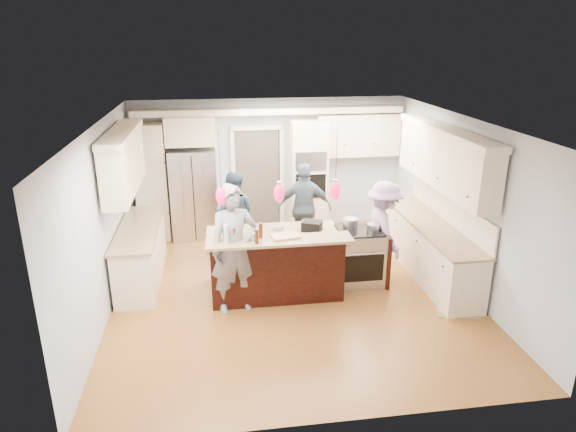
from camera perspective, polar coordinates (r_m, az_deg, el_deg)
name	(u,v)px	position (r m, az deg, el deg)	size (l,w,h in m)	color
ground_plane	(291,291)	(8.32, 0.35, -8.29)	(6.00, 6.00, 0.00)	olive
room_shell	(291,181)	(7.64, 0.38, 3.86)	(5.54, 6.04, 2.72)	#B2BCC6
refrigerator	(194,194)	(10.36, -10.38, 2.45)	(0.90, 0.70, 1.80)	#B7B7BC
oven_column	(308,177)	(10.48, 2.23, 4.38)	(0.72, 0.69, 2.30)	beige
back_upper_cabinets	(233,153)	(10.28, -6.11, 6.97)	(5.30, 0.61, 2.54)	beige
right_counter_run	(434,215)	(8.83, 15.94, 0.08)	(0.64, 3.10, 2.51)	beige
left_cabinets	(135,220)	(8.66, -16.68, -0.39)	(0.64, 2.30, 2.51)	beige
kitchen_island	(275,262)	(8.14, -1.44, -5.15)	(2.10, 1.46, 1.12)	black
island_range	(360,257)	(8.48, 8.00, -4.49)	(0.82, 0.71, 0.92)	#B7B7BC
pendant_lights	(279,193)	(7.13, -0.99, 2.59)	(1.75, 0.15, 1.03)	black
person_bar_end	(234,249)	(7.42, -6.00, -3.72)	(0.70, 0.46, 1.93)	slate
person_far_left	(234,214)	(9.40, -6.06, 0.21)	(0.77, 0.60, 1.59)	#28394F
person_far_right	(305,208)	(9.52, 1.86, 0.90)	(0.99, 0.41, 1.70)	#485C64
person_range_side	(383,230)	(8.65, 10.55, -1.52)	(1.07, 0.61, 1.65)	#A990C2
floor_rug	(454,303)	(8.34, 17.96, -9.21)	(0.61, 0.90, 0.01)	olive
water_bottle	(226,234)	(7.17, -6.87, -2.04)	(0.07, 0.07, 0.28)	silver
beer_bottle_a	(234,235)	(7.24, -5.98, -2.11)	(0.05, 0.05, 0.21)	#411A0B
beer_bottle_b	(257,237)	(7.15, -3.49, -2.33)	(0.05, 0.05, 0.21)	#411A0B
beer_bottle_c	(261,230)	(7.35, -3.06, -1.60)	(0.06, 0.06, 0.23)	#411A0B
drink_can	(254,237)	(7.24, -3.83, -2.39)	(0.07, 0.07, 0.13)	#B7B7BC
cutting_board	(285,236)	(7.40, -0.31, -2.24)	(0.40, 0.28, 0.03)	tan
pot_large	(351,222)	(8.42, 6.96, -0.72)	(0.24, 0.24, 0.14)	#B7B7BC
pot_small	(373,227)	(8.33, 9.44, -1.22)	(0.20, 0.20, 0.10)	#B7B7BC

